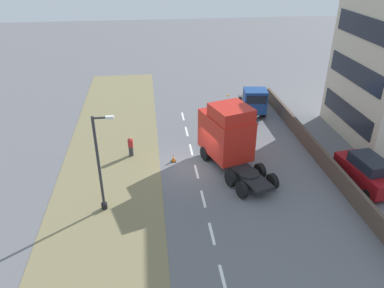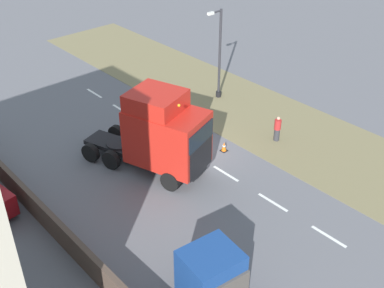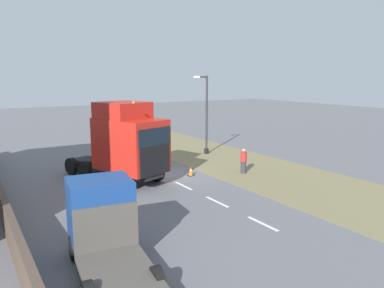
{
  "view_description": "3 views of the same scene",
  "coord_description": "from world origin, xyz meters",
  "px_view_note": "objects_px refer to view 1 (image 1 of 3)",
  "views": [
    {
      "loc": [
        -2.98,
        -22.66,
        14.03
      ],
      "look_at": [
        -0.48,
        -2.02,
        2.92
      ],
      "focal_mm": 35.0,
      "sensor_mm": 36.0,
      "label": 1
    },
    {
      "loc": [
        15.09,
        16.58,
        14.87
      ],
      "look_at": [
        1.0,
        0.94,
        1.54
      ],
      "focal_mm": 45.0,
      "sensor_mm": 36.0,
      "label": 2
    },
    {
      "loc": [
        10.14,
        19.71,
        5.93
      ],
      "look_at": [
        -2.24,
        -0.2,
        1.73
      ],
      "focal_mm": 35.0,
      "sensor_mm": 36.0,
      "label": 3
    }
  ],
  "objects_px": {
    "lorry_cab": "(228,135)",
    "traffic_cone_lead": "(174,158)",
    "pedestrian": "(131,147)",
    "parked_car": "(367,171)",
    "lamp_post": "(101,170)",
    "flatbed_truck": "(254,101)"
  },
  "relations": [
    {
      "from": "parked_car",
      "to": "traffic_cone_lead",
      "type": "height_order",
      "value": "parked_car"
    },
    {
      "from": "parked_car",
      "to": "lamp_post",
      "type": "relative_size",
      "value": 0.79
    },
    {
      "from": "lamp_post",
      "to": "pedestrian",
      "type": "height_order",
      "value": "lamp_post"
    },
    {
      "from": "flatbed_truck",
      "to": "traffic_cone_lead",
      "type": "distance_m",
      "value": 11.07
    },
    {
      "from": "traffic_cone_lead",
      "to": "lorry_cab",
      "type": "bearing_deg",
      "value": -11.33
    },
    {
      "from": "lamp_post",
      "to": "traffic_cone_lead",
      "type": "xyz_separation_m",
      "value": [
        4.47,
        5.04,
        -2.45
      ]
    },
    {
      "from": "parked_car",
      "to": "pedestrian",
      "type": "bearing_deg",
      "value": 152.4
    },
    {
      "from": "lorry_cab",
      "to": "flatbed_truck",
      "type": "xyz_separation_m",
      "value": [
        4.22,
        8.32,
        -0.92
      ]
    },
    {
      "from": "pedestrian",
      "to": "lorry_cab",
      "type": "bearing_deg",
      "value": -16.27
    },
    {
      "from": "lorry_cab",
      "to": "lamp_post",
      "type": "xyz_separation_m",
      "value": [
        -8.25,
        -4.28,
        0.44
      ]
    },
    {
      "from": "parked_car",
      "to": "lamp_post",
      "type": "bearing_deg",
      "value": 174.76
    },
    {
      "from": "lorry_cab",
      "to": "traffic_cone_lead",
      "type": "distance_m",
      "value": 4.35
    },
    {
      "from": "lamp_post",
      "to": "parked_car",
      "type": "bearing_deg",
      "value": 2.04
    },
    {
      "from": "pedestrian",
      "to": "traffic_cone_lead",
      "type": "height_order",
      "value": "pedestrian"
    },
    {
      "from": "pedestrian",
      "to": "lamp_post",
      "type": "bearing_deg",
      "value": -102.42
    },
    {
      "from": "lorry_cab",
      "to": "lamp_post",
      "type": "relative_size",
      "value": 1.21
    },
    {
      "from": "lorry_cab",
      "to": "flatbed_truck",
      "type": "height_order",
      "value": "lorry_cab"
    },
    {
      "from": "parked_car",
      "to": "traffic_cone_lead",
      "type": "xyz_separation_m",
      "value": [
        -12.28,
        4.44,
        -0.71
      ]
    },
    {
      "from": "lorry_cab",
      "to": "traffic_cone_lead",
      "type": "relative_size",
      "value": 12.64
    },
    {
      "from": "lorry_cab",
      "to": "flatbed_truck",
      "type": "bearing_deg",
      "value": 45.18
    },
    {
      "from": "pedestrian",
      "to": "traffic_cone_lead",
      "type": "distance_m",
      "value": 3.36
    },
    {
      "from": "parked_car",
      "to": "lamp_post",
      "type": "height_order",
      "value": "lamp_post"
    }
  ]
}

